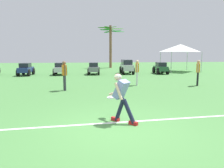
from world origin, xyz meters
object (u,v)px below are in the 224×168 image
(frisbee_thrower, at_px, (121,95))
(parked_car_slot_d, at_px, (94,68))
(parked_car_slot_c, at_px, (60,69))
(event_tent, at_px, (180,48))
(teammate_midfield, at_px, (64,73))
(teammate_deep, at_px, (137,70))
(parked_car_slot_b, at_px, (26,69))
(teammate_near_sideline, at_px, (198,70))
(palm_tree_far_left, at_px, (110,42))
(parked_car_slot_e, at_px, (127,66))
(parked_car_slot_f, at_px, (161,68))
(palm_tree_left_of_centre, at_px, (111,43))
(frisbee_in_flight, at_px, (111,97))

(frisbee_thrower, xyz_separation_m, parked_car_slot_d, (-0.23, 14.35, -0.23))
(parked_car_slot_c, bearing_deg, event_tent, 10.36)
(event_tent, bearing_deg, teammate_midfield, -135.87)
(teammate_deep, bearing_deg, frisbee_thrower, -106.96)
(parked_car_slot_b, bearing_deg, teammate_deep, -40.14)
(teammate_near_sideline, relative_size, palm_tree_far_left, 0.28)
(teammate_deep, xyz_separation_m, parked_car_slot_e, (0.80, 7.61, -0.22))
(teammate_near_sideline, xyz_separation_m, teammate_deep, (-3.64, 0.60, 0.00))
(frisbee_thrower, xyz_separation_m, teammate_deep, (2.14, 7.03, 0.15))
(parked_car_slot_d, bearing_deg, teammate_deep, -72.03)
(parked_car_slot_b, height_order, parked_car_slot_e, parked_car_slot_e)
(teammate_midfield, distance_m, parked_car_slot_f, 11.95)
(palm_tree_left_of_centre, relative_size, event_tent, 1.57)
(parked_car_slot_e, height_order, event_tent, event_tent)
(parked_car_slot_c, distance_m, parked_car_slot_d, 3.07)
(parked_car_slot_d, xyz_separation_m, palm_tree_far_left, (2.56, 8.73, 2.88))
(teammate_near_sideline, bearing_deg, palm_tree_far_left, 101.71)
(teammate_midfield, relative_size, parked_car_slot_d, 0.69)
(teammate_deep, xyz_separation_m, event_tent, (7.01, 9.57, 1.56))
(frisbee_in_flight, relative_size, parked_car_slot_d, 0.15)
(palm_tree_far_left, bearing_deg, teammate_deep, -90.65)
(teammate_midfield, xyz_separation_m, teammate_deep, (4.26, 1.36, 0.00))
(parked_car_slot_c, height_order, palm_tree_left_of_centre, palm_tree_left_of_centre)
(event_tent, bearing_deg, palm_tree_far_left, 136.44)
(parked_car_slot_e, xyz_separation_m, parked_car_slot_f, (3.25, -0.39, -0.16))
(parked_car_slot_c, distance_m, parked_car_slot_f, 9.50)
(palm_tree_far_left, bearing_deg, parked_car_slot_b, -133.87)
(frisbee_thrower, relative_size, teammate_deep, 0.90)
(parked_car_slot_f, height_order, palm_tree_left_of_centre, palm_tree_left_of_centre)
(teammate_midfield, xyz_separation_m, event_tent, (11.27, 10.93, 1.56))
(teammate_deep, height_order, event_tent, event_tent)
(teammate_deep, bearing_deg, parked_car_slot_f, 60.71)
(teammate_midfield, relative_size, parked_car_slot_e, 0.64)
(frisbee_in_flight, xyz_separation_m, event_tent, (9.39, 16.08, 1.87))
(teammate_near_sideline, relative_size, parked_car_slot_e, 0.64)
(teammate_midfield, xyz_separation_m, palm_tree_left_of_centre, (4.55, 17.66, 2.29))
(parked_car_slot_e, distance_m, palm_tree_left_of_centre, 9.06)
(teammate_near_sideline, distance_m, teammate_deep, 3.68)
(teammate_near_sideline, distance_m, teammate_midfield, 7.93)
(teammate_near_sideline, bearing_deg, parked_car_slot_e, 109.06)
(frisbee_in_flight, xyz_separation_m, parked_car_slot_b, (-6.04, 13.62, -0.06))
(teammate_midfield, height_order, palm_tree_left_of_centre, palm_tree_left_of_centre)
(event_tent, bearing_deg, parked_car_slot_d, -166.57)
(palm_tree_left_of_centre, bearing_deg, parked_car_slot_d, -106.53)
(teammate_midfield, relative_size, parked_car_slot_f, 0.70)
(teammate_near_sideline, xyz_separation_m, teammate_midfield, (-7.89, -0.76, 0.00))
(teammate_near_sideline, xyz_separation_m, parked_car_slot_e, (-2.84, 8.21, -0.22))
(parked_car_slot_f, relative_size, palm_tree_far_left, 0.40)
(teammate_midfield, height_order, event_tent, event_tent)
(parked_car_slot_b, bearing_deg, teammate_near_sideline, -32.56)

